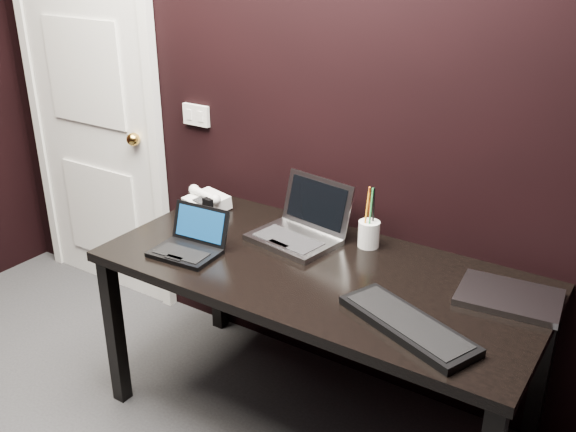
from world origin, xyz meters
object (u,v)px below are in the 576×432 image
Objects in this scene: netbook at (189,244)px; pen_cup at (369,233)px; silver_laptop at (300,229)px; mobile_phone at (207,212)px; closed_laptop at (509,297)px; desk_phone at (206,201)px; ext_keyboard at (408,325)px; desk at (318,285)px; door at (92,110)px.

pen_cup reaches higher than netbook.
silver_laptop is at bearing -160.13° from pen_cup.
mobile_phone is 0.40× the size of pen_cup.
closed_laptop is 3.62× the size of mobile_phone.
desk_phone is (-0.23, 0.38, 0.01)m from netbook.
closed_laptop is at bearing -0.97° from silver_laptop.
silver_laptop reaches higher than closed_laptop.
desk is at bearing 155.93° from ext_keyboard.
netbook is 1.24× the size of desk_phone.
door is 5.78× the size of closed_laptop.
door reaches higher than closed_laptop.
silver_laptop is (0.31, 0.34, 0.01)m from netbook.
door reaches higher than pen_cup.
ext_keyboard is at bearing -1.85° from netbook.
netbook is 0.71× the size of silver_laptop.
closed_laptop is at bearing 2.00° from mobile_phone.
door is 8.32× the size of pen_cup.
desk is 6.61× the size of pen_cup.
closed_laptop is (1.18, 0.33, -0.02)m from netbook.
closed_laptop is (0.87, -0.01, -0.03)m from silver_laptop.
door is 7.75× the size of netbook.
closed_laptop reaches higher than desk.
silver_laptop is 0.54m from desk_phone.
netbook is at bearing -164.43° from closed_laptop.
ext_keyboard is at bearing -19.16° from desk_phone.
door reaches higher than ext_keyboard.
netbook is 0.53× the size of ext_keyboard.
pen_cup is at bearing 37.45° from netbook.
netbook reaches higher than mobile_phone.
pen_cup is at bearing 19.87° from silver_laptop.
door is at bearing 172.03° from silver_laptop.
mobile_phone is (-1.10, 0.31, 0.02)m from ext_keyboard.
desk_phone reaches higher than desk.
desk is 7.61× the size of desk_phone.
desk is at bearing -105.64° from pen_cup.
netbook reaches higher than desk.
netbook reaches higher than desk_phone.
ext_keyboard is at bearing -122.09° from closed_laptop.
pen_cup reaches higher than ext_keyboard.
closed_laptop is at bearing -2.10° from desk_phone.
silver_laptop is (-0.20, 0.17, 0.12)m from desk.
desk is 0.70m from closed_laptop.
closed_laptop is 1.44× the size of pen_cup.
desk is at bearing -9.78° from mobile_phone.
silver_laptop is 0.75m from ext_keyboard.
ext_keyboard is 1.14m from mobile_phone.
desk is 0.29m from silver_laptop.
pen_cup is (1.72, -0.11, -0.24)m from door.
silver_laptop is 0.88m from closed_laptop.
ext_keyboard is 2.33× the size of desk_phone.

